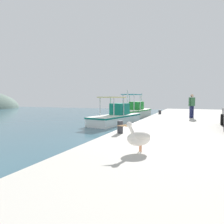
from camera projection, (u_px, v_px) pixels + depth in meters
name	position (u px, v px, depth m)	size (l,w,h in m)	color
fishing_boat_second	(116.00, 117.00, 17.59)	(6.24, 3.06, 3.06)	white
fishing_boat_third	(134.00, 112.00, 22.92)	(6.68, 2.84, 2.86)	silver
pelican	(139.00, 137.00, 5.38)	(0.68, 0.92, 0.82)	tan
fisherman_standing	(192.00, 105.00, 14.58)	(0.44, 0.44, 1.74)	#1E234C
mooring_bollard_nearest	(120.00, 127.00, 8.22)	(0.24, 0.24, 0.52)	#333338
mooring_bollard_second	(160.00, 112.00, 18.30)	(0.25, 0.25, 0.37)	#333338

